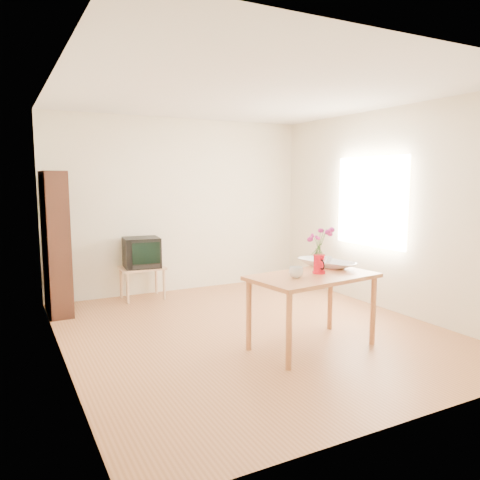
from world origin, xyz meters
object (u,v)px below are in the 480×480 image
television (141,252)px  pitcher (319,265)px  mug (296,272)px  table (313,284)px  bowl (327,248)px

television → pitcher: bearing=-62.1°
pitcher → mug: pitcher is taller
mug → table: bearing=160.8°
table → pitcher: size_ratio=6.51×
table → mug: bearing=-177.2°
pitcher → bowl: size_ratio=0.46×
table → mug: mug is taller
pitcher → television: (-1.09, 2.68, -0.16)m
mug → bowl: bowl is taller
mug → television: television is taller
bowl → television: bowl is taller
pitcher → mug: size_ratio=1.50×
table → pitcher: bearing=9.9°
mug → pitcher: bearing=162.9°
table → pitcher: 0.21m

